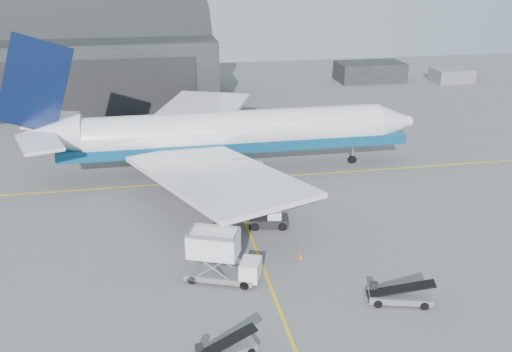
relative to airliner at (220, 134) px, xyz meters
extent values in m
plane|color=#565659|center=(0.59, -22.97, -4.98)|extent=(200.00, 200.00, 0.00)
cube|color=gold|center=(0.59, -2.97, -4.97)|extent=(80.00, 0.25, 0.02)
cube|color=gold|center=(0.59, -24.97, -4.97)|extent=(0.25, 40.00, 0.02)
cube|color=black|center=(-21.41, 42.03, 1.02)|extent=(50.00, 28.00, 12.00)
cube|color=black|center=(-21.41, 27.93, 0.02)|extent=(42.00, 0.40, 9.50)
cube|color=black|center=(38.59, 49.03, -4.98)|extent=(14.00, 8.00, 4.00)
cube|color=slate|center=(55.59, 45.03, -4.98)|extent=(8.00, 6.00, 2.80)
cylinder|color=white|center=(2.07, 0.00, 0.29)|extent=(36.47, 4.86, 4.86)
cone|color=white|center=(22.54, 0.00, 0.29)|extent=(4.46, 4.86, 4.86)
sphere|color=white|center=(24.56, 0.00, 0.29)|extent=(1.42, 1.42, 1.42)
cone|color=white|center=(-19.71, 0.00, 0.90)|extent=(7.09, 4.86, 4.86)
cube|color=black|center=(21.32, 0.00, 0.90)|extent=(2.63, 2.23, 0.71)
cube|color=navy|center=(2.07, 0.00, -1.28)|extent=(42.55, 4.91, 1.22)
cube|color=white|center=(-1.98, -12.16, -0.72)|extent=(18.68, 24.84, 1.48)
cube|color=white|center=(-1.98, 12.16, -0.72)|extent=(18.68, 24.84, 1.48)
cube|color=white|center=(-20.22, -4.56, 1.51)|extent=(6.20, 8.48, 0.35)
cube|color=white|center=(-20.22, 4.56, 1.51)|extent=(6.20, 8.48, 0.35)
cube|color=black|center=(-20.72, 0.00, 6.88)|extent=(9.39, 0.51, 11.67)
cylinder|color=gray|center=(1.06, -8.10, -2.34)|extent=(5.27, 2.74, 2.74)
cylinder|color=gray|center=(1.06, 8.10, -2.34)|extent=(5.27, 2.74, 2.74)
cylinder|color=#A5A5AA|center=(17.27, 0.00, -3.56)|extent=(0.28, 0.28, 2.84)
cylinder|color=black|center=(17.27, 0.00, -4.52)|extent=(1.11, 0.35, 1.11)
cylinder|color=black|center=(0.05, -3.24, -4.42)|extent=(1.32, 0.46, 1.32)
cylinder|color=black|center=(0.05, 3.24, -4.42)|extent=(1.32, 0.46, 1.32)
cube|color=slate|center=(-3.26, -25.42, -4.45)|extent=(6.23, 4.30, 0.48)
cube|color=silver|center=(-0.93, -26.36, -3.68)|extent=(2.26, 2.63, 1.54)
cube|color=black|center=(-0.26, -26.62, -3.43)|extent=(0.75, 1.73, 0.87)
cube|color=silver|center=(-3.79, -25.21, -1.70)|extent=(4.66, 3.74, 1.93)
cylinder|color=black|center=(-1.57, -27.19, -4.59)|extent=(0.82, 0.56, 0.77)
cylinder|color=black|center=(-0.82, -25.31, -4.59)|extent=(0.82, 0.56, 0.77)
cylinder|color=black|center=(-5.69, -25.54, -4.59)|extent=(0.82, 0.56, 0.77)
cylinder|color=black|center=(-4.94, -23.66, -4.59)|extent=(0.82, 0.56, 0.77)
cube|color=black|center=(2.71, -16.14, -4.44)|extent=(4.21, 2.79, 0.88)
cube|color=silver|center=(3.28, -16.25, -3.67)|extent=(1.65, 1.96, 0.88)
cylinder|color=black|center=(3.88, -17.34, -4.59)|extent=(0.92, 0.49, 0.88)
cylinder|color=black|center=(4.22, -15.43, -4.59)|extent=(0.92, 0.49, 0.88)
cylinder|color=black|center=(1.20, -16.86, -4.59)|extent=(0.92, 0.49, 0.88)
cylinder|color=black|center=(1.54, -14.94, -4.59)|extent=(0.92, 0.49, 0.88)
cube|color=slate|center=(-4.18, -35.13, -4.55)|extent=(4.44, 2.60, 0.43)
cube|color=black|center=(-4.18, -35.13, -3.88)|extent=(4.56, 2.22, 1.22)
cube|color=black|center=(-5.98, -35.12, -4.07)|extent=(0.57, 0.51, 0.57)
cylinder|color=black|center=(-2.52, -35.32, -4.69)|extent=(0.62, 0.40, 0.57)
cylinder|color=black|center=(-2.91, -34.04, -4.69)|extent=(0.62, 0.40, 0.57)
cube|color=slate|center=(10.01, -31.33, -4.48)|extent=(5.09, 2.85, 0.49)
cube|color=black|center=(10.01, -31.33, -3.72)|extent=(5.25, 2.41, 1.40)
cube|color=black|center=(8.26, -30.23, -3.94)|extent=(0.64, 0.57, 0.66)
cylinder|color=black|center=(11.50, -32.53, -4.65)|extent=(0.71, 0.44, 0.66)
cylinder|color=black|center=(11.90, -31.05, -4.65)|extent=(0.71, 0.44, 0.66)
cylinder|color=black|center=(8.11, -31.61, -4.65)|extent=(0.71, 0.44, 0.66)
cylinder|color=black|center=(8.51, -30.12, -4.65)|extent=(0.71, 0.44, 0.66)
cube|color=#DF5B07|center=(4.21, -23.13, -4.96)|extent=(0.40, 0.40, 0.03)
cone|color=#DF5B07|center=(4.21, -23.13, -4.69)|extent=(0.40, 0.40, 0.57)
camera|label=1|loc=(-8.02, -66.52, 20.38)|focal=40.00mm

